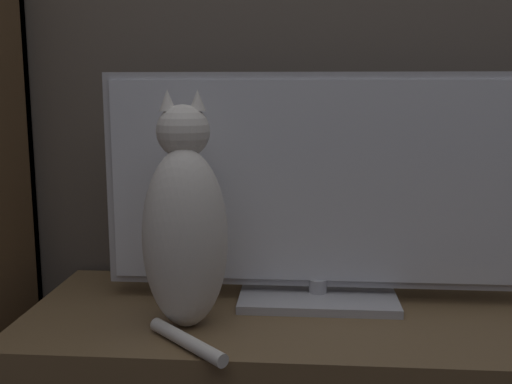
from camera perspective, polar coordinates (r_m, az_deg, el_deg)
name	(u,v)px	position (r m, az deg, el deg)	size (l,w,h in m)	color
tv	(320,192)	(1.43, 6.07, -0.03)	(1.03, 0.23, 0.55)	#B7B7BC
cat	(185,228)	(1.29, -6.77, -3.45)	(0.22, 0.31, 0.51)	silver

